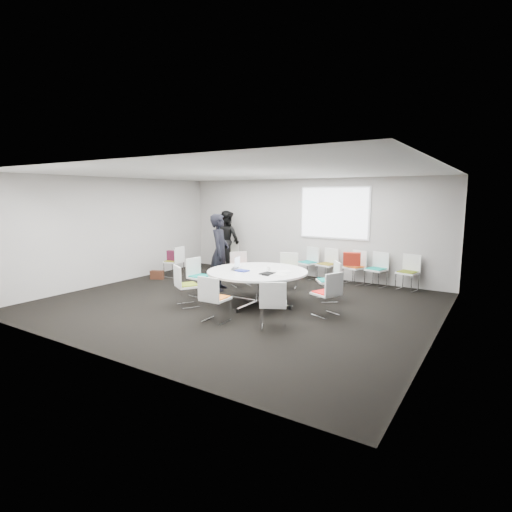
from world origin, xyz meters
The scene contains 31 objects.
room_shell centered at (0.09, 0.00, 1.40)m, with size 8.08×7.08×2.88m.
conference_table centered at (0.39, 0.15, 0.53)m, with size 2.15×2.15×0.73m.
projection_screen centered at (0.80, 3.46, 1.85)m, with size 1.90×0.03×1.35m, color white.
chair_ring_a centered at (2.00, 0.12, 0.28)m, with size 0.59×0.60×0.88m.
chair_ring_b centered at (1.60, 1.20, 0.28)m, with size 0.64×0.64×0.88m.
chair_ring_c centered at (0.25, 1.81, 0.28)m, with size 0.58×0.57×0.88m.
chair_ring_d centered at (-0.85, 1.35, 0.28)m, with size 0.63×0.63×0.88m.
chair_ring_e centered at (-1.12, 0.02, 0.28)m, with size 0.48×0.49×0.88m.
chair_ring_f centered at (-0.76, -0.81, 0.28)m, with size 0.62×0.62×0.88m.
chair_ring_g centered at (0.41, -1.34, 0.28)m, with size 0.47×0.46×0.88m.
chair_ring_h centered at (1.50, -1.09, 0.28)m, with size 0.61×0.61×0.88m.
chair_back_a centered at (0.18, 3.16, 0.28)m, with size 0.58×0.58×0.88m.
chair_back_b centered at (0.76, 3.17, 0.28)m, with size 0.56×0.55×0.88m.
chair_back_c centered at (1.53, 3.16, 0.28)m, with size 0.59×0.59×0.88m.
chair_back_d centered at (2.11, 3.17, 0.28)m, with size 0.57×0.56×0.88m.
chair_back_e centered at (2.88, 3.17, 0.28)m, with size 0.55×0.54×0.88m.
chair_spare_left centered at (-3.16, 1.30, 0.28)m, with size 0.51×0.52×0.88m.
chair_person_back centered at (-2.52, 3.15, 0.28)m, with size 0.57×0.56×0.88m.
person_main centered at (-1.09, 0.76, 0.94)m, with size 0.69×0.45×1.89m, color black.
person_back centered at (-2.51, 2.99, 0.93)m, with size 0.91×0.71×1.86m, color black.
laptop centered at (-0.05, 0.03, 0.74)m, with size 0.34×0.22×0.03m, color #333338.
laptop_lid centered at (-0.16, 0.19, 0.86)m, with size 0.30×0.02×0.22m, color silver.
notebook_black centered at (0.75, -0.04, 0.74)m, with size 0.22×0.30×0.02m, color black.
tablet_folio centered at (0.16, -0.08, 0.74)m, with size 0.26×0.20×0.03m, color navy.
papers_right centered at (0.90, 0.40, 0.73)m, with size 0.30×0.21×0.00m, color white.
papers_front centered at (0.98, 0.07, 0.73)m, with size 0.30×0.21×0.00m, color silver.
cup centered at (0.58, 0.31, 0.78)m, with size 0.08×0.08×0.09m, color white.
phone centered at (0.82, -0.22, 0.73)m, with size 0.14×0.07×0.01m, color black.
maroon_bag centered at (-3.17, 1.30, 0.62)m, with size 0.40×0.14×0.28m, color #571730.
brown_bag centered at (-3.35, 0.82, 0.12)m, with size 0.36×0.16×0.24m, color #412114.
red_jacket centered at (1.53, 2.94, 0.70)m, with size 0.44×0.10×0.35m, color #A72214.
Camera 1 is at (4.87, -6.97, 2.34)m, focal length 28.00 mm.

